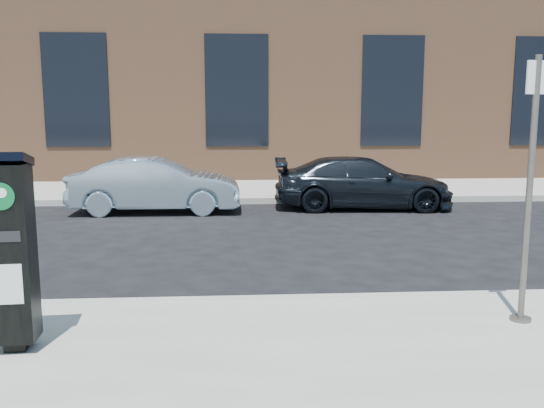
{
  "coord_description": "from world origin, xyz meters",
  "views": [
    {
      "loc": [
        -0.07,
        -6.58,
        2.31
      ],
      "look_at": [
        0.38,
        0.5,
        1.18
      ],
      "focal_mm": 38.0,
      "sensor_mm": 36.0,
      "label": 1
    }
  ],
  "objects": [
    {
      "name": "car_dark",
      "position": [
        3.03,
        7.2,
        0.63
      ],
      "size": [
        4.41,
        2.01,
        1.25
      ],
      "primitive_type": "imported",
      "rotation": [
        0.0,
        0.0,
        1.51
      ],
      "color": "black",
      "rests_on": "ground"
    },
    {
      "name": "sign_pole",
      "position": [
        2.91,
        -0.97,
        1.5
      ],
      "size": [
        0.24,
        0.22,
        2.72
      ],
      "rotation": [
        0.0,
        0.0,
        0.19
      ],
      "color": "#554F4B",
      "rests_on": "sidewalk_near"
    },
    {
      "name": "curb_far",
      "position": [
        0.0,
        8.02,
        0.07
      ],
      "size": [
        60.0,
        0.12,
        0.16
      ],
      "primitive_type": "cube",
      "color": "#9E9B93",
      "rests_on": "ground"
    },
    {
      "name": "sidewalk_far",
      "position": [
        0.0,
        14.0,
        0.07
      ],
      "size": [
        60.0,
        12.0,
        0.15
      ],
      "primitive_type": "cube",
      "color": "gray",
      "rests_on": "ground"
    },
    {
      "name": "ground",
      "position": [
        0.0,
        0.0,
        0.0
      ],
      "size": [
        120.0,
        120.0,
        0.0
      ],
      "primitive_type": "plane",
      "color": "black",
      "rests_on": "ground"
    },
    {
      "name": "curb_near",
      "position": [
        0.0,
        -0.02,
        0.07
      ],
      "size": [
        60.0,
        0.12,
        0.16
      ],
      "primitive_type": "cube",
      "color": "#9E9B93",
      "rests_on": "ground"
    },
    {
      "name": "car_silver",
      "position": [
        -1.93,
        6.9,
        0.64
      ],
      "size": [
        3.91,
        1.37,
        1.29
      ],
      "primitive_type": "imported",
      "rotation": [
        0.0,
        0.0,
        1.57
      ],
      "color": "#98B0C2",
      "rests_on": "ground"
    },
    {
      "name": "building",
      "position": [
        -0.0,
        17.0,
        4.15
      ],
      "size": [
        28.0,
        10.05,
        8.25
      ],
      "color": "brown",
      "rests_on": "ground"
    },
    {
      "name": "parking_kiosk",
      "position": [
        -2.1,
        -1.39,
        1.09
      ],
      "size": [
        0.45,
        0.4,
        1.83
      ],
      "rotation": [
        0.0,
        0.0,
        0.07
      ],
      "color": "black",
      "rests_on": "sidewalk_near"
    }
  ]
}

